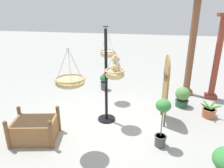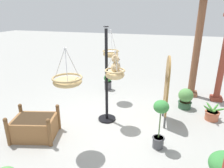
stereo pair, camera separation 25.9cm
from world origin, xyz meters
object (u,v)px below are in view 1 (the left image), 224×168
Objects in this scene: display_pole_central at (106,94)px; potted_plant_conical_shrub at (182,97)px; hanging_basket_with_teddy at (115,74)px; potted_plant_bushy_green at (209,112)px; hanging_basket_left_high at (108,54)px; hanging_basket_right_low at (70,82)px; greenhouse_pillar_left at (217,60)px; potted_plant_trailing_ivy at (104,81)px; display_sign_board at (166,84)px; potted_plant_flowering_red at (162,120)px; teddy_bear at (116,65)px; greenhouse_pillar_far_back at (191,49)px; wooden_planter_box at (35,129)px.

display_pole_central reaches higher than potted_plant_conical_shrub.
hanging_basket_with_teddy is 1.23× the size of potted_plant_bushy_green.
hanging_basket_right_low is at bearing -0.95° from hanging_basket_left_high.
potted_plant_bushy_green is at bearing -12.88° from greenhouse_pillar_left.
display_sign_board is at bearing 49.48° from potted_plant_trailing_ivy.
potted_plant_flowering_red is at bearing -15.62° from potted_plant_conical_shrub.
hanging_basket_with_teddy is at bearing -90.00° from teddy_bear.
greenhouse_pillar_left is at bearing 75.03° from greenhouse_pillar_far_back.
hanging_basket_with_teddy is at bearing -37.43° from greenhouse_pillar_far_back.
hanging_basket_right_low is 1.93m from potted_plant_flowering_red.
potted_plant_bushy_green is at bearing 14.99° from greenhouse_pillar_far_back.
display_sign_board is (0.93, 1.67, -0.47)m from hanging_basket_left_high.
teddy_bear is at bearing -120.54° from potted_plant_flowering_red.
hanging_basket_with_teddy reaches higher than potted_plant_flowering_red.
greenhouse_pillar_left reaches higher than potted_plant_flowering_red.
potted_plant_bushy_green is (-0.91, 2.30, -1.33)m from teddy_bear.
greenhouse_pillar_left is 2.37m from display_sign_board.
display_pole_central is at bearing 166.45° from hanging_basket_right_low.
greenhouse_pillar_left reaches higher than hanging_basket_left_high.
greenhouse_pillar_far_back reaches higher than potted_plant_conical_shrub.
potted_plant_flowering_red is at bearing -2.42° from display_sign_board.
potted_plant_trailing_ivy is (-3.33, -0.31, -1.14)m from hanging_basket_right_low.
display_pole_central is 3.27m from greenhouse_pillar_far_back.
hanging_basket_left_high is 2.66m from greenhouse_pillar_far_back.
greenhouse_pillar_far_back is (-2.33, 2.15, 0.79)m from display_pole_central.
hanging_basket_with_teddy is 0.60× the size of wooden_planter_box.
greenhouse_pillar_left reaches higher than wooden_planter_box.
hanging_basket_left_high is 2.53m from hanging_basket_right_low.
hanging_basket_with_teddy is 1.11× the size of potted_plant_conical_shrub.
hanging_basket_right_low is 1.17× the size of potted_plant_trailing_ivy.
potted_plant_bushy_green is at bearing 111.22° from display_sign_board.
display_sign_board is (-0.46, 1.12, -0.49)m from teddy_bear.
potted_plant_flowering_red is 2.15m from potted_plant_conical_shrub.
greenhouse_pillar_left is at bearing 105.98° from hanging_basket_left_high.
display_pole_central is 0.75× the size of greenhouse_pillar_far_back.
hanging_basket_with_teddy reaches higher than potted_plant_trailing_ivy.
hanging_basket_left_high is at bearing -167.54° from display_pole_central.
potted_plant_trailing_ivy is (-1.27, -3.19, 0.15)m from potted_plant_bushy_green.
potted_plant_flowering_red reaches higher than potted_plant_trailing_ivy.
wooden_planter_box is at bearing -11.58° from potted_plant_trailing_ivy.
greenhouse_pillar_left is 2.47× the size of potted_plant_flowering_red.
potted_plant_flowering_red is at bearing 59.46° from teddy_bear.
greenhouse_pillar_far_back reaches higher than hanging_basket_right_low.
potted_plant_bushy_green is (-0.91, 2.32, -1.14)m from hanging_basket_with_teddy.
potted_plant_flowering_red is (2.92, -1.53, -0.63)m from greenhouse_pillar_left.
hanging_basket_right_low is 2.39m from display_sign_board.
display_pole_central is at bearing -53.49° from greenhouse_pillar_left.
display_pole_central is at bearing -42.67° from greenhouse_pillar_far_back.
hanging_basket_left_high is (-1.38, -0.54, -0.03)m from teddy_bear.
greenhouse_pillar_far_back is at bearing 142.90° from teddy_bear.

